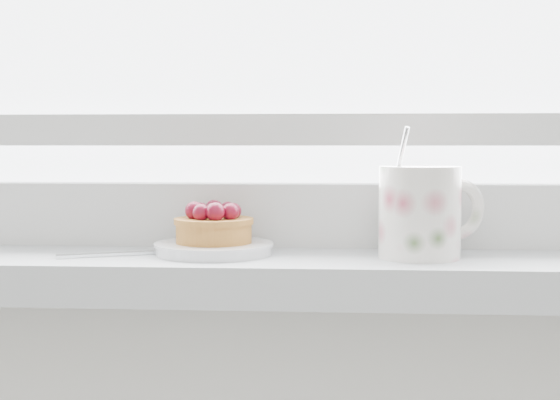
# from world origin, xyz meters

# --- Properties ---
(saucer) EXTENTS (0.12, 0.12, 0.01)m
(saucer) POSITION_xyz_m (-0.08, 1.89, 0.95)
(saucer) COLOR silver
(saucer) RESTS_ON windowsill
(raspberry_tart) EXTENTS (0.08, 0.08, 0.04)m
(raspberry_tart) POSITION_xyz_m (-0.08, 1.89, 0.97)
(raspberry_tart) COLOR #985C21
(raspberry_tart) RESTS_ON saucer
(floral_mug) EXTENTS (0.13, 0.11, 0.13)m
(floral_mug) POSITION_xyz_m (0.13, 1.88, 0.99)
(floral_mug) COLOR white
(floral_mug) RESTS_ON windowsill
(fork) EXTENTS (0.18, 0.09, 0.00)m
(fork) POSITION_xyz_m (-0.15, 1.88, 0.94)
(fork) COLOR silver
(fork) RESTS_ON windowsill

